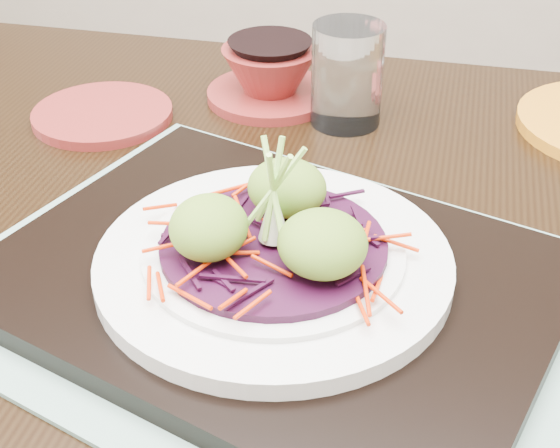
% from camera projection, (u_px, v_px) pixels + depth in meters
% --- Properties ---
extents(dining_table, '(1.31, 0.88, 0.81)m').
position_uv_depth(dining_table, '(277.00, 323.00, 0.75)').
color(dining_table, black).
rests_on(dining_table, ground).
extents(placemat, '(0.58, 0.51, 0.00)m').
position_uv_depth(placemat, '(274.00, 291.00, 0.62)').
color(placemat, gray).
rests_on(placemat, dining_table).
extents(serving_tray, '(0.50, 0.43, 0.02)m').
position_uv_depth(serving_tray, '(274.00, 279.00, 0.61)').
color(serving_tray, black).
rests_on(serving_tray, placemat).
extents(white_plate, '(0.28, 0.28, 0.02)m').
position_uv_depth(white_plate, '(274.00, 260.00, 0.60)').
color(white_plate, silver).
rests_on(white_plate, serving_tray).
extents(cabbage_bed, '(0.17, 0.17, 0.01)m').
position_uv_depth(cabbage_bed, '(274.00, 245.00, 0.60)').
color(cabbage_bed, black).
rests_on(cabbage_bed, white_plate).
extents(carrot_julienne, '(0.21, 0.21, 0.01)m').
position_uv_depth(carrot_julienne, '(274.00, 236.00, 0.59)').
color(carrot_julienne, red).
rests_on(carrot_julienne, cabbage_bed).
extents(guacamole_scoops, '(0.15, 0.13, 0.05)m').
position_uv_depth(guacamole_scoops, '(273.00, 219.00, 0.58)').
color(guacamole_scoops, '#5C7A24').
rests_on(guacamole_scoops, cabbage_bed).
extents(scallion_garnish, '(0.06, 0.06, 0.10)m').
position_uv_depth(scallion_garnish, '(273.00, 194.00, 0.57)').
color(scallion_garnish, '#95CF52').
rests_on(scallion_garnish, cabbage_bed).
extents(terracotta_side_plate, '(0.20, 0.20, 0.01)m').
position_uv_depth(terracotta_side_plate, '(103.00, 114.00, 0.88)').
color(terracotta_side_plate, maroon).
rests_on(terracotta_side_plate, dining_table).
extents(water_glass, '(0.09, 0.09, 0.11)m').
position_uv_depth(water_glass, '(347.00, 75.00, 0.84)').
color(water_glass, white).
rests_on(water_glass, dining_table).
extents(terracotta_bowl_set, '(0.18, 0.18, 0.06)m').
position_uv_depth(terracotta_bowl_set, '(270.00, 77.00, 0.91)').
color(terracotta_bowl_set, maroon).
rests_on(terracotta_bowl_set, dining_table).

